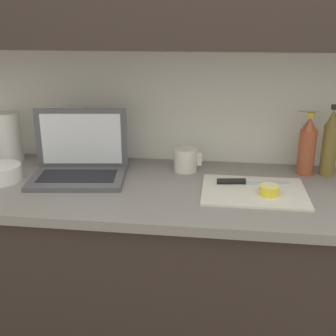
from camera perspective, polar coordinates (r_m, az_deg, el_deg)
The scene contains 11 objects.
wall_back at distance 1.76m, azimuth 13.23°, elevation 20.06°, with size 5.20×0.38×2.60m.
counter_unit at distance 1.84m, azimuth 11.96°, elevation -16.08°, with size 2.46×0.66×0.92m.
laptop at distance 1.74m, azimuth -11.92°, elevation 0.81°, with size 0.40×0.30×0.27m.
cutting_board at distance 1.60m, azimuth 11.54°, elevation -3.09°, with size 0.38×0.30×0.01m, color silver.
knife at distance 1.65m, azimuth 9.81°, elevation -1.84°, with size 0.28×0.07×0.02m.
lemon_half_cut at distance 1.56m, azimuth 13.55°, elevation -2.92°, with size 0.07×0.07×0.04m.
bottle_green_soda at distance 1.82m, azimuth 21.08°, elevation 3.10°, with size 0.06×0.06×0.29m.
bottle_oil_tall at distance 1.81m, azimuth 18.33°, elevation 2.77°, with size 0.07×0.07×0.26m.
measuring_cup at distance 1.78m, azimuth 2.40°, elevation 1.12°, with size 0.12×0.10×0.10m.
bowl_white at distance 1.80m, azimuth -21.74°, elevation -0.65°, with size 0.16×0.16×0.06m.
paper_towel_roll at distance 2.02m, azimuth -20.67°, elevation 3.95°, with size 0.11×0.11×0.22m.
Camera 1 is at (-0.15, -1.49, 1.52)m, focal length 45.00 mm.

